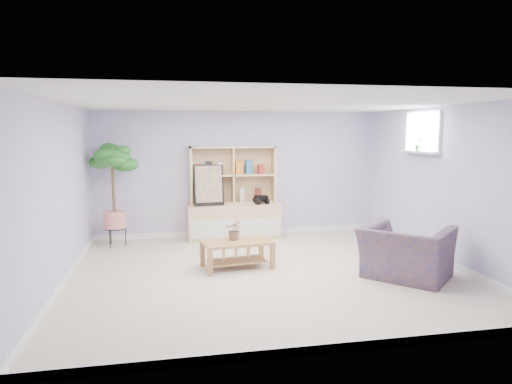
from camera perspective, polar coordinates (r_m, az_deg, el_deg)
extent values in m
cube|color=beige|center=(6.67, 1.35, -10.00)|extent=(5.50, 5.00, 0.01)
cube|color=white|center=(6.37, 1.42, 11.06)|extent=(5.50, 5.00, 0.01)
cube|color=#B1A9D7|center=(8.85, -2.10, 2.28)|extent=(5.50, 0.01, 2.40)
cube|color=#B1A9D7|center=(4.04, 9.06, -4.07)|extent=(5.50, 0.01, 2.40)
cube|color=#B1A9D7|center=(6.41, -23.38, -0.32)|extent=(0.01, 5.00, 2.40)
cube|color=#B1A9D7|center=(7.50, 22.38, 0.77)|extent=(0.01, 5.00, 2.40)
cube|color=white|center=(7.93, 19.68, 4.72)|extent=(0.14, 1.00, 0.04)
imported|color=#237930|center=(6.82, -2.68, -4.73)|extent=(0.32, 0.29, 0.30)
imported|color=navy|center=(6.63, 18.26, -6.75)|extent=(1.48, 1.48, 0.83)
imported|color=#225B22|center=(7.94, 19.66, 5.66)|extent=(0.15, 0.14, 0.22)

